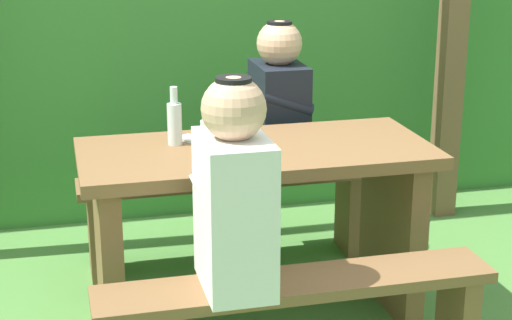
% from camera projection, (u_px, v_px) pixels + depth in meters
% --- Properties ---
extents(ground_plane, '(12.00, 12.00, 0.00)m').
position_uv_depth(ground_plane, '(256.00, 317.00, 3.55)').
color(ground_plane, '#4C803A').
extents(hedge_backdrop, '(6.40, 0.72, 1.77)m').
position_uv_depth(hedge_backdrop, '(188.00, 47.00, 4.80)').
color(hedge_backdrop, '#387B31').
rests_on(hedge_backdrop, ground_plane).
extents(pergola_post_right, '(0.12, 0.12, 2.08)m').
position_uv_depth(pergola_post_right, '(453.00, 29.00, 4.42)').
color(pergola_post_right, brown).
rests_on(pergola_post_right, ground_plane).
extents(picnic_table, '(1.40, 0.64, 0.75)m').
position_uv_depth(picnic_table, '(256.00, 204.00, 3.40)').
color(picnic_table, brown).
rests_on(picnic_table, ground_plane).
extents(bench_near, '(1.40, 0.24, 0.45)m').
position_uv_depth(bench_near, '(296.00, 312.00, 2.91)').
color(bench_near, brown).
rests_on(bench_near, ground_plane).
extents(bench_far, '(1.40, 0.24, 0.45)m').
position_uv_depth(bench_far, '(227.00, 200.00, 4.00)').
color(bench_far, brown).
rests_on(bench_far, ground_plane).
extents(person_white_shirt, '(0.25, 0.35, 0.72)m').
position_uv_depth(person_white_shirt, '(234.00, 193.00, 2.73)').
color(person_white_shirt, white).
rests_on(person_white_shirt, bench_near).
extents(person_black_coat, '(0.25, 0.35, 0.72)m').
position_uv_depth(person_black_coat, '(279.00, 104.00, 3.91)').
color(person_black_coat, black).
rests_on(person_black_coat, bench_far).
extents(drinking_glass, '(0.07, 0.07, 0.08)m').
position_uv_depth(drinking_glass, '(215.00, 143.00, 3.25)').
color(drinking_glass, silver).
rests_on(drinking_glass, picnic_table).
extents(bottle_left, '(0.06, 0.06, 0.23)m').
position_uv_depth(bottle_left, '(209.00, 137.00, 3.15)').
color(bottle_left, silver).
rests_on(bottle_left, picnic_table).
extents(bottle_right, '(0.06, 0.06, 0.24)m').
position_uv_depth(bottle_right, '(175.00, 121.00, 3.34)').
color(bottle_right, silver).
rests_on(bottle_right, picnic_table).
extents(cell_phone, '(0.13, 0.16, 0.01)m').
position_uv_depth(cell_phone, '(193.00, 139.00, 3.41)').
color(cell_phone, silver).
rests_on(cell_phone, picnic_table).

